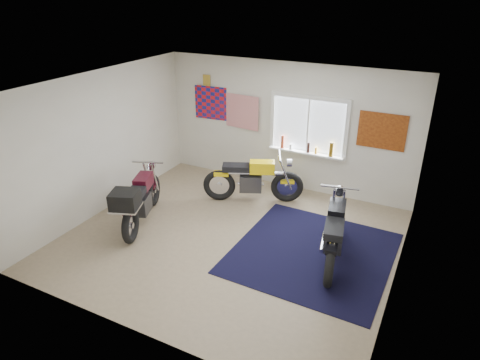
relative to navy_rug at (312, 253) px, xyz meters
The scene contains 10 objects.
ground 1.45m from the navy_rug, behind, with size 5.50×5.50×0.00m, color #9E896B.
room_shell 2.18m from the navy_rug, behind, with size 5.50×5.50×5.50m.
navy_rug is the anchor object (origin of this frame).
window_assembly 2.78m from the navy_rug, 112.53° to the left, with size 1.66×0.17×1.26m.
oil_bottles 2.54m from the navy_rug, 110.85° to the left, with size 1.14×0.09×0.30m.
flag_display 4.55m from the navy_rug, 145.93° to the left, with size 1.60×0.10×1.17m.
triumph_poster 2.78m from the navy_rug, 76.97° to the left, with size 0.90×0.03×0.70m, color #A54C14.
yellow_triumph 2.18m from the navy_rug, 143.48° to the left, with size 1.93×0.97×1.03m.
black_chrome_bike 0.56m from the navy_rug, ahead, with size 0.68×2.04×1.06m.
maroon_tourer 3.22m from the navy_rug, 169.34° to the right, with size 1.03×1.96×1.02m.
Camera 1 is at (3.05, -5.65, 4.12)m, focal length 32.00 mm.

